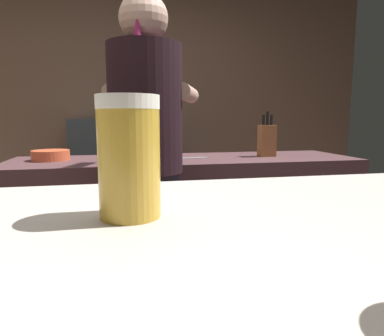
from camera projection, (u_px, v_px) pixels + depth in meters
name	position (u px, v px, depth m)	size (l,w,h in m)	color
wall_back	(125.00, 99.00, 3.48)	(5.20, 0.10, 2.70)	brown
prep_counter	(187.00, 229.00, 2.15)	(2.10, 0.60, 0.91)	#503336
back_shelf	(123.00, 178.00, 3.32)	(0.96, 0.36, 1.15)	#323A3E
bartender	(146.00, 154.00, 1.58)	(0.50, 0.55, 1.71)	#2E2A3A
knife_block	(267.00, 140.00, 2.17)	(0.10, 0.08, 0.29)	#965C34
mixing_bowl	(51.00, 155.00, 1.98)	(0.21, 0.21, 0.06)	#CB5432
chefs_knife	(188.00, 158.00, 2.04)	(0.24, 0.03, 0.01)	silver
pint_glass_far	(129.00, 157.00, 0.41)	(0.08, 0.08, 0.15)	gold
bottle_soy	(165.00, 112.00, 3.23)	(0.07, 0.07, 0.17)	#CCD280
bottle_olive_oil	(112.00, 112.00, 3.27)	(0.08, 0.08, 0.18)	#538A3A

